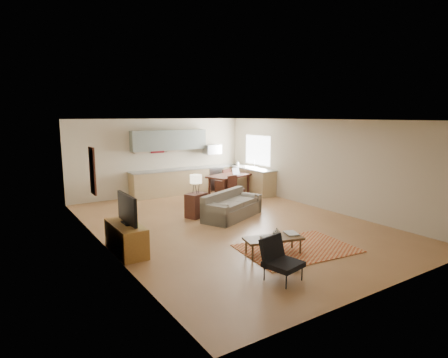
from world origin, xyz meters
TOP-DOWN VIEW (x-y plane):
  - room at (0.00, 0.00)m, footprint 9.00×9.00m
  - kitchen_counter_back at (0.90, 4.18)m, footprint 4.26×0.64m
  - kitchen_counter_right at (2.93, 3.00)m, footprint 0.64×2.26m
  - kitchen_range at (2.00, 4.18)m, footprint 0.62×0.62m
  - kitchen_microwave at (2.00, 4.20)m, footprint 0.62×0.40m
  - upper_cabinets at (0.30, 4.33)m, footprint 2.80×0.34m
  - window_right at (3.23, 3.00)m, footprint 0.02×1.40m
  - wall_art_left at (-3.21, 0.90)m, footprint 0.06×0.42m
  - triptych at (-0.10, 4.47)m, footprint 1.70×0.04m
  - rug at (0.14, -2.34)m, footprint 2.52×1.88m
  - sofa at (0.39, 0.46)m, footprint 2.23×1.65m
  - coffee_table at (-0.49, -2.30)m, footprint 1.29×0.77m
  - book_a at (-0.73, -2.29)m, footprint 0.25×0.32m
  - book_b at (-0.14, -2.29)m, footprint 0.43×0.47m
  - vase at (-0.38, -2.28)m, footprint 0.18×0.18m
  - armchair at (-1.15, -3.35)m, footprint 0.76×0.76m
  - tv_credenza at (-2.97, -0.56)m, footprint 0.51×1.33m
  - tv at (-2.92, -0.56)m, footprint 0.10×1.02m
  - console_table at (-0.43, 1.06)m, footprint 0.68×0.57m
  - table_lamp at (-0.43, 1.06)m, footprint 0.44×0.44m
  - dining_table at (1.80, 2.74)m, footprint 1.73×1.31m
  - dining_chair_near at (1.56, 1.96)m, footprint 0.49×0.50m
  - dining_chair_far at (2.03, 3.52)m, footprint 0.53×0.54m
  - laptop at (2.10, 2.64)m, footprint 0.37×0.31m
  - soap_bottle at (2.83, 3.70)m, footprint 0.12×0.12m

SIDE VIEW (x-z plane):
  - rug at x=0.14m, z-range 0.00..0.02m
  - coffee_table at x=-0.49m, z-range 0.00..0.36m
  - tv_credenza at x=-2.97m, z-range 0.00..0.61m
  - console_table at x=-0.43m, z-range 0.00..0.68m
  - sofa at x=0.39m, z-range 0.00..0.71m
  - armchair at x=-1.15m, z-range 0.00..0.74m
  - book_b at x=-0.14m, z-range 0.36..0.39m
  - book_a at x=-0.73m, z-range 0.36..0.39m
  - dining_table at x=1.80m, z-range 0.00..0.78m
  - dining_chair_near at x=1.56m, z-range 0.00..0.87m
  - dining_chair_far at x=2.03m, z-range 0.00..0.90m
  - vase at x=-0.38m, z-range 0.36..0.54m
  - kitchen_range at x=2.00m, z-range 0.00..0.90m
  - kitchen_counter_back at x=0.90m, z-range 0.00..0.92m
  - kitchen_counter_right at x=2.93m, z-range 0.00..0.92m
  - laptop at x=2.10m, z-range 0.78..1.03m
  - tv at x=-2.92m, z-range 0.61..1.23m
  - table_lamp at x=-0.43m, z-range 0.68..1.22m
  - soap_bottle at x=2.83m, z-range 0.92..1.11m
  - room at x=0.00m, z-range -3.15..5.85m
  - kitchen_microwave at x=2.00m, z-range 1.38..1.73m
  - window_right at x=3.23m, z-range 1.02..2.08m
  - wall_art_left at x=-3.21m, z-range 1.00..2.10m
  - triptych at x=-0.10m, z-range 1.50..2.00m
  - upper_cabinets at x=0.30m, z-range 1.60..2.30m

